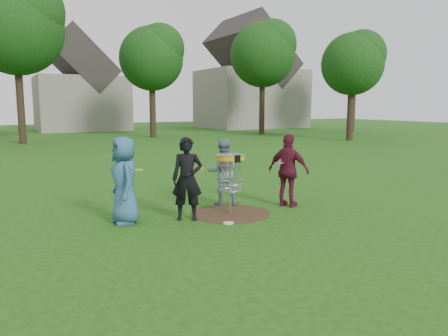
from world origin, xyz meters
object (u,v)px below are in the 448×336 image
player_blue (124,180)px  disc_golf_basket (230,169)px  player_black (187,179)px  player_grey (223,172)px  player_maroon (289,170)px

player_blue → disc_golf_basket: (2.30, -0.32, 0.12)m
player_black → player_grey: bearing=62.8°
player_maroon → disc_golf_basket: bearing=59.7°
player_grey → disc_golf_basket: (-0.28, -0.90, 0.21)m
player_blue → disc_golf_basket: bearing=82.7°
player_black → player_maroon: 2.62m
player_blue → player_black: bearing=74.8°
player_grey → player_maroon: (1.28, -0.94, 0.07)m
player_black → player_grey: size_ratio=1.09×
player_maroon → player_blue: bearing=55.7°
player_grey → player_maroon: player_maroon is taller
player_blue → player_black: size_ratio=1.02×
player_black → player_grey: player_black is taller
player_grey → player_black: bearing=58.0°
player_black → player_maroon: bearing=27.8°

